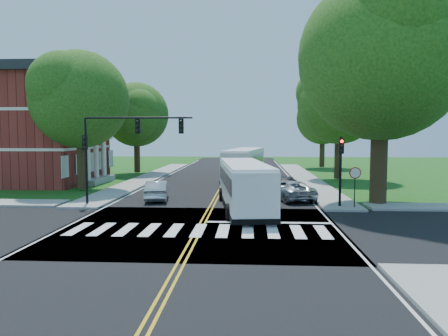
# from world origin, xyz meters

# --- Properties ---
(ground) EXTENTS (140.00, 140.00, 0.00)m
(ground) POSITION_xyz_m (0.00, 0.00, 0.00)
(ground) COLOR #1B4912
(ground) RESTS_ON ground
(road) EXTENTS (14.00, 96.00, 0.01)m
(road) POSITION_xyz_m (0.00, 18.00, 0.01)
(road) COLOR black
(road) RESTS_ON ground
(cross_road) EXTENTS (60.00, 12.00, 0.01)m
(cross_road) POSITION_xyz_m (0.00, 0.00, 0.01)
(cross_road) COLOR black
(cross_road) RESTS_ON ground
(center_line) EXTENTS (0.36, 70.00, 0.01)m
(center_line) POSITION_xyz_m (0.00, 22.00, 0.01)
(center_line) COLOR gold
(center_line) RESTS_ON road
(edge_line_w) EXTENTS (0.12, 70.00, 0.01)m
(edge_line_w) POSITION_xyz_m (-6.80, 22.00, 0.01)
(edge_line_w) COLOR silver
(edge_line_w) RESTS_ON road
(edge_line_e) EXTENTS (0.12, 70.00, 0.01)m
(edge_line_e) POSITION_xyz_m (6.80, 22.00, 0.01)
(edge_line_e) COLOR silver
(edge_line_e) RESTS_ON road
(crosswalk) EXTENTS (12.60, 3.00, 0.01)m
(crosswalk) POSITION_xyz_m (0.00, -0.50, 0.02)
(crosswalk) COLOR silver
(crosswalk) RESTS_ON road
(stop_bar) EXTENTS (6.60, 0.40, 0.01)m
(stop_bar) POSITION_xyz_m (3.50, 1.60, 0.02)
(stop_bar) COLOR silver
(stop_bar) RESTS_ON road
(sidewalk_nw) EXTENTS (2.60, 40.00, 0.15)m
(sidewalk_nw) POSITION_xyz_m (-8.30, 25.00, 0.07)
(sidewalk_nw) COLOR gray
(sidewalk_nw) RESTS_ON ground
(sidewalk_ne) EXTENTS (2.60, 40.00, 0.15)m
(sidewalk_ne) POSITION_xyz_m (8.30, 25.00, 0.07)
(sidewalk_ne) COLOR gray
(sidewalk_ne) RESTS_ON ground
(tree_ne_big) EXTENTS (10.80, 10.80, 14.91)m
(tree_ne_big) POSITION_xyz_m (11.00, 8.00, 9.62)
(tree_ne_big) COLOR #322414
(tree_ne_big) RESTS_ON ground
(tree_west_near) EXTENTS (8.00, 8.00, 11.40)m
(tree_west_near) POSITION_xyz_m (-11.50, 14.00, 7.53)
(tree_west_near) COLOR #322414
(tree_west_near) RESTS_ON ground
(tree_west_far) EXTENTS (7.60, 7.60, 10.67)m
(tree_west_far) POSITION_xyz_m (-11.00, 30.00, 7.00)
(tree_west_far) COLOR #322414
(tree_west_far) RESTS_ON ground
(tree_east_mid) EXTENTS (8.40, 8.40, 11.93)m
(tree_east_mid) POSITION_xyz_m (11.50, 24.00, 7.86)
(tree_east_mid) COLOR #322414
(tree_east_mid) RESTS_ON ground
(tree_east_far) EXTENTS (7.20, 7.20, 10.34)m
(tree_east_far) POSITION_xyz_m (12.50, 40.00, 6.86)
(tree_east_far) COLOR #322414
(tree_east_far) RESTS_ON ground
(signal_nw) EXTENTS (7.15, 0.46, 5.66)m
(signal_nw) POSITION_xyz_m (-5.86, 6.43, 4.38)
(signal_nw) COLOR black
(signal_nw) RESTS_ON ground
(signal_ne) EXTENTS (0.30, 0.46, 4.40)m
(signal_ne) POSITION_xyz_m (8.20, 6.44, 2.96)
(signal_ne) COLOR black
(signal_ne) RESTS_ON ground
(stop_sign) EXTENTS (0.76, 0.08, 2.53)m
(stop_sign) POSITION_xyz_m (9.00, 5.98, 2.03)
(stop_sign) COLOR black
(stop_sign) RESTS_ON ground
(bus_lead) EXTENTS (3.81, 11.51, 2.92)m
(bus_lead) POSITION_xyz_m (2.14, 5.75, 1.55)
(bus_lead) COLOR white
(bus_lead) RESTS_ON road
(bus_follow) EXTENTS (4.34, 12.53, 3.18)m
(bus_follow) POSITION_xyz_m (1.95, 23.26, 1.69)
(bus_follow) COLOR white
(bus_follow) RESTS_ON road
(hatchback) EXTENTS (2.07, 4.38, 1.39)m
(hatchback) POSITION_xyz_m (-4.10, 9.04, 0.71)
(hatchback) COLOR silver
(hatchback) RESTS_ON road
(suv) EXTENTS (3.43, 5.35, 1.37)m
(suv) POSITION_xyz_m (5.46, 9.78, 0.70)
(suv) COLOR silver
(suv) RESTS_ON road
(dark_sedan) EXTENTS (2.07, 4.13, 1.15)m
(dark_sedan) POSITION_xyz_m (5.60, 15.34, 0.59)
(dark_sedan) COLOR black
(dark_sedan) RESTS_ON road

